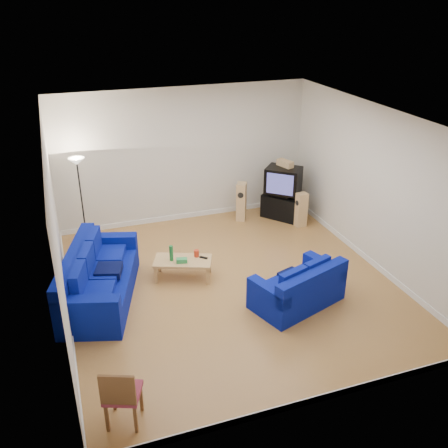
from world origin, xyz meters
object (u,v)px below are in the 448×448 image
object	(u,v)px
sofa_loveseat	(299,290)
sofa_three_seat	(97,282)
television	(283,180)
tv_stand	(282,206)
coffee_table	(183,262)

from	to	relation	value
sofa_loveseat	sofa_three_seat	bearing A→B (deg)	138.76
sofa_three_seat	television	bearing A→B (deg)	131.19
sofa_three_seat	tv_stand	world-z (taller)	sofa_three_seat
sofa_loveseat	television	size ratio (longest dim) A/B	1.83
sofa_loveseat	tv_stand	distance (m)	3.78
sofa_three_seat	television	xyz separation A→B (m)	(4.68, 2.12, 0.64)
television	sofa_loveseat	bearing A→B (deg)	-69.36
coffee_table	television	world-z (taller)	television
coffee_table	television	size ratio (longest dim) A/B	1.24
sofa_three_seat	television	distance (m)	5.18
coffee_table	sofa_loveseat	bearing A→B (deg)	-42.42
coffee_table	television	distance (m)	3.64
sofa_three_seat	sofa_loveseat	world-z (taller)	sofa_three_seat
sofa_three_seat	coffee_table	distance (m)	1.67
sofa_three_seat	coffee_table	bearing A→B (deg)	113.52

